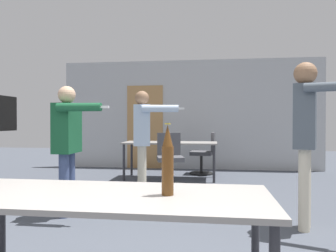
# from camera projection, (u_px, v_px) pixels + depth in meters

# --- Properties ---
(back_wall) EXTENTS (6.31, 0.12, 2.65)m
(back_wall) POSITION_uv_depth(u_px,v_px,m) (188.00, 115.00, 8.02)
(back_wall) COLOR #B2B5B7
(back_wall) RESTS_ON ground_plane
(conference_table_near) EXTENTS (1.87, 0.76, 0.74)m
(conference_table_near) POSITION_uv_depth(u_px,v_px,m) (107.00, 205.00, 1.88)
(conference_table_near) COLOR gray
(conference_table_near) RESTS_ON ground_plane
(conference_table_far) EXTENTS (1.87, 0.74, 0.74)m
(conference_table_far) POSITION_uv_depth(u_px,v_px,m) (170.00, 145.00, 6.61)
(conference_table_far) COLOR gray
(conference_table_far) RESTS_ON ground_plane
(person_right_polo) EXTENTS (0.73, 0.60, 1.59)m
(person_right_polo) POSITION_uv_depth(u_px,v_px,m) (68.00, 137.00, 4.02)
(person_right_polo) COLOR #3D4C75
(person_right_polo) RESTS_ON ground_plane
(person_left_plaid) EXTENTS (0.84, 0.64, 1.63)m
(person_left_plaid) POSITION_uv_depth(u_px,v_px,m) (143.00, 133.00, 5.07)
(person_left_plaid) COLOR beige
(person_left_plaid) RESTS_ON ground_plane
(person_near_casual) EXTENTS (0.74, 0.73, 1.79)m
(person_near_casual) POSITION_uv_depth(u_px,v_px,m) (307.00, 126.00, 3.50)
(person_near_casual) COLOR beige
(person_near_casual) RESTS_ON ground_plane
(office_chair_near_pushed) EXTENTS (0.55, 0.61, 0.94)m
(office_chair_near_pushed) POSITION_uv_depth(u_px,v_px,m) (170.00, 160.00, 5.99)
(office_chair_near_pushed) COLOR black
(office_chair_near_pushed) RESTS_ON ground_plane
(office_chair_mid_tucked) EXTENTS (0.57, 0.52, 0.92)m
(office_chair_mid_tucked) POSITION_uv_depth(u_px,v_px,m) (205.00, 155.00, 7.20)
(office_chair_mid_tucked) COLOR black
(office_chair_mid_tucked) RESTS_ON ground_plane
(beer_bottle) EXTENTS (0.07, 0.07, 0.41)m
(beer_bottle) POSITION_uv_depth(u_px,v_px,m) (168.00, 161.00, 1.84)
(beer_bottle) COLOR #563314
(beer_bottle) RESTS_ON conference_table_near
(drink_cup) EXTENTS (0.08, 0.08, 0.11)m
(drink_cup) POSITION_uv_depth(u_px,v_px,m) (165.00, 140.00, 6.54)
(drink_cup) COLOR silver
(drink_cup) RESTS_ON conference_table_far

